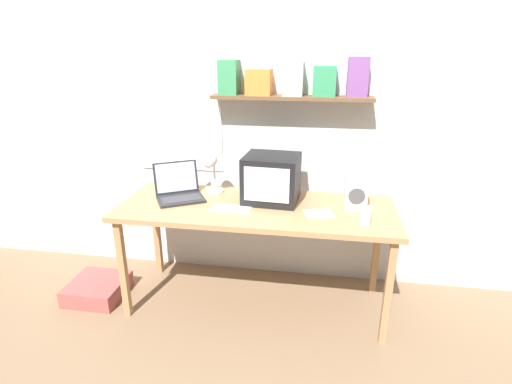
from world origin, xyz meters
The scene contains 11 objects.
ground_plane centered at (0.00, 0.00, 0.00)m, with size 12.00×12.00×0.00m, color #86694E.
back_wall centered at (0.00, 0.47, 1.31)m, with size 5.60×0.24×2.60m.
corner_desk centered at (0.00, 0.00, 0.70)m, with size 1.84×0.71×0.76m.
crt_monitor centered at (0.09, 0.12, 0.92)m, with size 0.39×0.36×0.32m.
laptop centered at (-0.57, 0.07, 0.82)m, with size 0.41×0.40×0.24m.
desk_lamp centered at (-0.36, 0.18, 0.98)m, with size 0.14×0.19×0.32m.
juice_glass centered at (0.69, -0.19, 0.81)m, with size 0.07×0.07×0.11m.
space_heater centered at (0.65, 0.08, 0.88)m, with size 0.15×0.15×0.24m.
loose_paper_near_monitor centered at (0.42, -0.07, 0.76)m, with size 0.21×0.19×0.00m.
open_notebook centered at (-0.16, -0.08, 0.76)m, with size 0.27×0.15×0.00m.
floor_cushion centered at (-1.18, -0.12, 0.06)m, with size 0.39×0.39×0.12m.
Camera 1 is at (0.40, -2.45, 1.76)m, focal length 28.00 mm.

